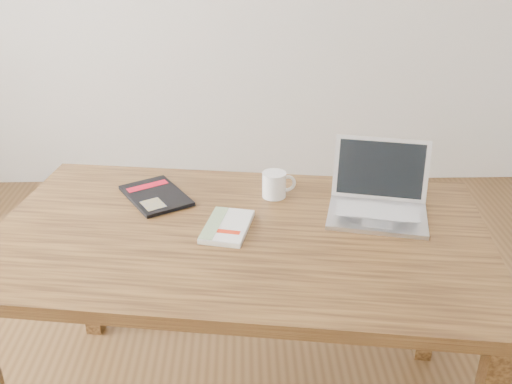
{
  "coord_description": "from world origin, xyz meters",
  "views": [
    {
      "loc": [
        0.15,
        -1.45,
        1.62
      ],
      "look_at": [
        0.19,
        0.1,
        0.85
      ],
      "focal_mm": 40.0,
      "sensor_mm": 36.0,
      "label": 1
    }
  ],
  "objects_px": {
    "desk": "(240,256)",
    "black_guidebook": "(156,196)",
    "coffee_mug": "(275,184)",
    "white_guidebook": "(227,227)",
    "laptop": "(378,199)"
  },
  "relations": [
    {
      "from": "desk",
      "to": "black_guidebook",
      "type": "xyz_separation_m",
      "value": [
        -0.28,
        0.23,
        0.1
      ]
    },
    {
      "from": "coffee_mug",
      "to": "desk",
      "type": "bearing_deg",
      "value": -127.25
    },
    {
      "from": "white_guidebook",
      "to": "laptop",
      "type": "relative_size",
      "value": 0.65
    },
    {
      "from": "white_guidebook",
      "to": "black_guidebook",
      "type": "distance_m",
      "value": 0.33
    },
    {
      "from": "white_guidebook",
      "to": "coffee_mug",
      "type": "relative_size",
      "value": 2.0
    },
    {
      "from": "white_guidebook",
      "to": "black_guidebook",
      "type": "height_order",
      "value": "white_guidebook"
    },
    {
      "from": "white_guidebook",
      "to": "laptop",
      "type": "xyz_separation_m",
      "value": [
        0.48,
        0.1,
        0.04
      ]
    },
    {
      "from": "desk",
      "to": "black_guidebook",
      "type": "height_order",
      "value": "black_guidebook"
    },
    {
      "from": "coffee_mug",
      "to": "black_guidebook",
      "type": "bearing_deg",
      "value": 169.9
    },
    {
      "from": "black_guidebook",
      "to": "coffee_mug",
      "type": "xyz_separation_m",
      "value": [
        0.4,
        -0.0,
        0.04
      ]
    },
    {
      "from": "desk",
      "to": "white_guidebook",
      "type": "xyz_separation_m",
      "value": [
        -0.04,
        0.01,
        0.1
      ]
    },
    {
      "from": "laptop",
      "to": "desk",
      "type": "bearing_deg",
      "value": -152.5
    },
    {
      "from": "coffee_mug",
      "to": "white_guidebook",
      "type": "bearing_deg",
      "value": -135.65
    },
    {
      "from": "black_guidebook",
      "to": "coffee_mug",
      "type": "height_order",
      "value": "coffee_mug"
    },
    {
      "from": "white_guidebook",
      "to": "coffee_mug",
      "type": "bearing_deg",
      "value": 67.34
    }
  ]
}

